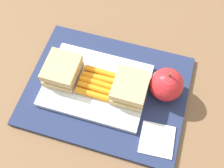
# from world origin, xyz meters

# --- Properties ---
(ground_plane) EXTENTS (2.40, 2.40, 0.00)m
(ground_plane) POSITION_xyz_m (0.00, 0.00, 0.00)
(ground_plane) COLOR brown
(lunchbag_mat) EXTENTS (0.36, 0.28, 0.01)m
(lunchbag_mat) POSITION_xyz_m (0.00, 0.00, 0.01)
(lunchbag_mat) COLOR navy
(lunchbag_mat) RESTS_ON ground_plane
(food_tray) EXTENTS (0.23, 0.17, 0.01)m
(food_tray) POSITION_xyz_m (-0.03, 0.00, 0.02)
(food_tray) COLOR white
(food_tray) RESTS_ON lunchbag_mat
(sandwich_half_left) EXTENTS (0.07, 0.08, 0.04)m
(sandwich_half_left) POSITION_xyz_m (-0.10, 0.00, 0.04)
(sandwich_half_left) COLOR tan
(sandwich_half_left) RESTS_ON food_tray
(sandwich_half_right) EXTENTS (0.07, 0.08, 0.04)m
(sandwich_half_right) POSITION_xyz_m (0.05, 0.00, 0.04)
(sandwich_half_right) COLOR tan
(sandwich_half_right) RESTS_ON food_tray
(carrot_sticks_bundle) EXTENTS (0.08, 0.07, 0.02)m
(carrot_sticks_bundle) POSITION_xyz_m (-0.02, -0.00, 0.03)
(carrot_sticks_bundle) COLOR orange
(carrot_sticks_bundle) RESTS_ON food_tray
(apple) EXTENTS (0.07, 0.07, 0.08)m
(apple) POSITION_xyz_m (0.13, 0.03, 0.05)
(apple) COLOR red
(apple) RESTS_ON lunchbag_mat
(paper_napkin) EXTENTS (0.07, 0.07, 0.00)m
(paper_napkin) POSITION_xyz_m (0.14, -0.08, 0.01)
(paper_napkin) COLOR white
(paper_napkin) RESTS_ON lunchbag_mat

